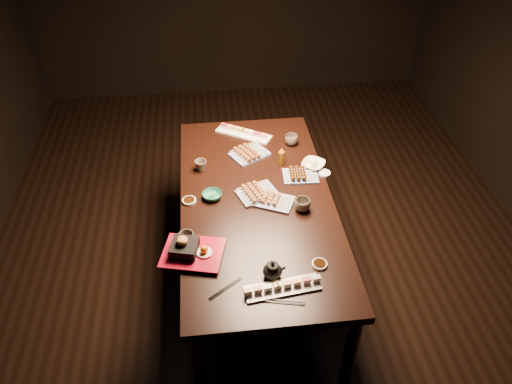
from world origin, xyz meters
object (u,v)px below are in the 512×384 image
(yakitori_plate_center, at_px, (258,191))
(dining_table, at_px, (257,244))
(sushi_platter_far, at_px, (244,132))
(teacup_near_left, at_px, (187,239))
(tempura_tray, at_px, (192,248))
(teacup_mid_right, at_px, (302,205))
(yakitori_plate_right, at_px, (274,199))
(condiment_bottle, at_px, (281,156))
(teacup_far_left, at_px, (201,165))
(teapot, at_px, (273,269))
(edamame_bowl_cream, at_px, (313,164))
(sushi_platter_near, at_px, (283,286))
(edamame_bowl_green, at_px, (212,196))
(yakitori_plate_left, at_px, (250,152))
(teacup_far_right, at_px, (291,140))

(yakitori_plate_center, bearing_deg, dining_table, -121.07)
(sushi_platter_far, distance_m, teacup_near_left, 1.11)
(tempura_tray, height_order, teacup_mid_right, tempura_tray)
(yakitori_plate_right, distance_m, condiment_bottle, 0.40)
(teacup_far_left, bearing_deg, tempura_tray, -94.90)
(dining_table, bearing_deg, teapot, -73.88)
(edamame_bowl_cream, distance_m, teapot, 0.97)
(sushi_platter_near, distance_m, tempura_tray, 0.51)
(teacup_near_left, bearing_deg, edamame_bowl_green, 67.79)
(yakitori_plate_left, bearing_deg, teacup_mid_right, -96.21)
(sushi_platter_near, distance_m, teacup_mid_right, 0.60)
(yakitori_plate_right, relative_size, edamame_bowl_green, 1.91)
(yakitori_plate_left, bearing_deg, teapot, -119.07)
(teacup_far_left, xyz_separation_m, teacup_far_right, (0.62, 0.22, 0.00))
(teacup_near_left, relative_size, teacup_mid_right, 0.89)
(teacup_near_left, bearing_deg, teacup_mid_right, 17.22)
(sushi_platter_far, bearing_deg, teacup_far_right, -174.89)
(edamame_bowl_cream, height_order, tempura_tray, tempura_tray)
(edamame_bowl_green, xyz_separation_m, teacup_mid_right, (0.51, -0.17, 0.02))
(teacup_far_left, bearing_deg, sushi_platter_far, 50.84)
(yakitori_plate_left, height_order, tempura_tray, tempura_tray)
(sushi_platter_far, distance_m, teapot, 1.31)
(yakitori_plate_center, bearing_deg, teacup_far_right, 40.40)
(sushi_platter_near, relative_size, teapot, 3.24)
(sushi_platter_far, relative_size, edamame_bowl_cream, 2.80)
(teacup_near_left, distance_m, condiment_bottle, 0.91)
(yakitori_plate_center, bearing_deg, edamame_bowl_cream, 11.92)
(sushi_platter_near, relative_size, tempura_tray, 1.21)
(teacup_near_left, xyz_separation_m, teacup_mid_right, (0.66, 0.21, -0.00))
(dining_table, height_order, edamame_bowl_cream, edamame_bowl_cream)
(edamame_bowl_green, bearing_deg, sushi_platter_far, 69.30)
(condiment_bottle, bearing_deg, teapot, -101.41)
(edamame_bowl_cream, distance_m, teacup_far_left, 0.72)
(teapot, bearing_deg, teacup_far_left, 107.84)
(sushi_platter_near, height_order, yakitori_plate_right, yakitori_plate_right)
(yakitori_plate_right, height_order, teapot, teapot)
(yakitori_plate_left, height_order, condiment_bottle, condiment_bottle)
(edamame_bowl_cream, relative_size, teapot, 1.22)
(sushi_platter_far, xyz_separation_m, yakitori_plate_left, (0.02, -0.25, 0.01))
(sushi_platter_far, relative_size, yakitori_plate_right, 1.81)
(sushi_platter_far, height_order, yakitori_plate_center, yakitori_plate_center)
(teacup_far_left, bearing_deg, dining_table, -46.28)
(dining_table, height_order, tempura_tray, tempura_tray)
(edamame_bowl_green, distance_m, teapot, 0.70)
(edamame_bowl_cream, bearing_deg, condiment_bottle, 163.36)
(sushi_platter_near, distance_m, sushi_platter_far, 1.40)
(yakitori_plate_center, distance_m, tempura_tray, 0.60)
(sushi_platter_far, height_order, yakitori_plate_left, yakitori_plate_left)
(sushi_platter_far, xyz_separation_m, edamame_bowl_cream, (0.41, -0.43, -0.01))
(sushi_platter_near, relative_size, teacup_far_right, 4.24)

